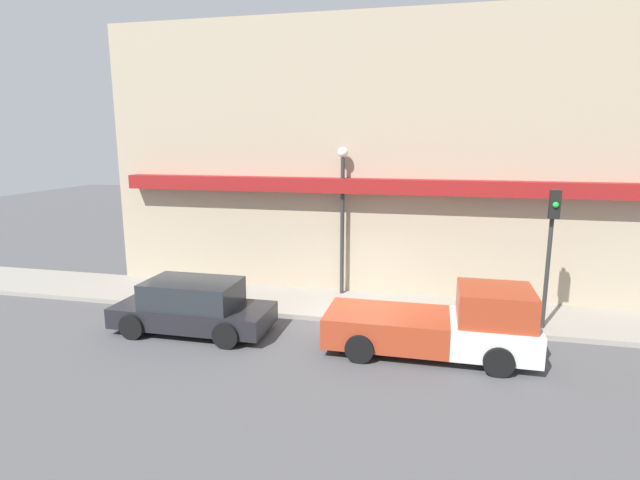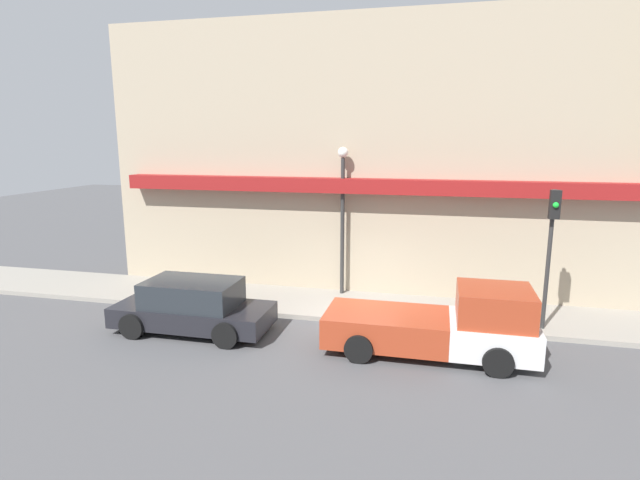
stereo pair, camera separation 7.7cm
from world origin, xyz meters
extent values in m
plane|color=#4C4C4F|center=(0.00, 0.00, 0.00)|extent=(80.00, 80.00, 0.00)
cube|color=gray|center=(0.00, 1.47, 0.08)|extent=(36.00, 2.94, 0.15)
cube|color=tan|center=(0.00, 4.44, 4.88)|extent=(19.80, 3.00, 9.75)
cube|color=maroon|center=(0.00, 2.64, 4.01)|extent=(18.22, 0.60, 0.50)
cube|color=silver|center=(3.77, -1.61, 0.64)|extent=(2.16, 1.96, 0.80)
cube|color=#9E381E|center=(3.77, -1.61, 1.47)|extent=(1.84, 1.80, 0.85)
cube|color=#9E381E|center=(1.06, -1.61, 0.64)|extent=(3.24, 1.96, 0.80)
cylinder|color=black|center=(3.82, -0.63, 0.37)|extent=(0.74, 0.22, 0.74)
cylinder|color=black|center=(3.82, -2.59, 0.37)|extent=(0.74, 0.22, 0.74)
cylinder|color=black|center=(0.47, -0.63, 0.37)|extent=(0.74, 0.22, 0.74)
cylinder|color=black|center=(0.47, -2.59, 0.37)|extent=(0.74, 0.22, 0.74)
cube|color=black|center=(-4.61, -1.61, 0.51)|extent=(4.60, 1.88, 0.58)
cube|color=#23282D|center=(-4.61, -1.61, 1.18)|extent=(2.67, 1.69, 0.74)
cylinder|color=black|center=(-3.19, -0.67, 0.37)|extent=(0.74, 0.22, 0.74)
cylinder|color=black|center=(-3.19, -2.54, 0.37)|extent=(0.74, 0.22, 0.74)
cylinder|color=black|center=(-6.04, -0.67, 0.37)|extent=(0.74, 0.22, 0.74)
cylinder|color=black|center=(-6.04, -2.54, 0.37)|extent=(0.74, 0.22, 0.74)
cylinder|color=yellow|center=(-4.63, 0.94, 0.43)|extent=(0.16, 0.16, 0.55)
sphere|color=yellow|center=(-4.63, 0.94, 0.77)|extent=(0.15, 0.15, 0.15)
cylinder|color=#2D2D2D|center=(-0.96, 2.59, 2.56)|extent=(0.14, 0.14, 4.81)
sphere|color=silver|center=(-0.96, 2.59, 5.14)|extent=(0.36, 0.36, 0.36)
cylinder|color=#2D2D2D|center=(5.39, 0.60, 2.18)|extent=(0.12, 0.12, 4.06)
cube|color=black|center=(5.39, 0.44, 3.81)|extent=(0.28, 0.20, 0.80)
sphere|color=green|center=(5.39, 0.32, 3.81)|extent=(0.16, 0.16, 0.16)
camera|label=1|loc=(2.18, -14.34, 5.58)|focal=28.00mm
camera|label=2|loc=(2.26, -14.32, 5.58)|focal=28.00mm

